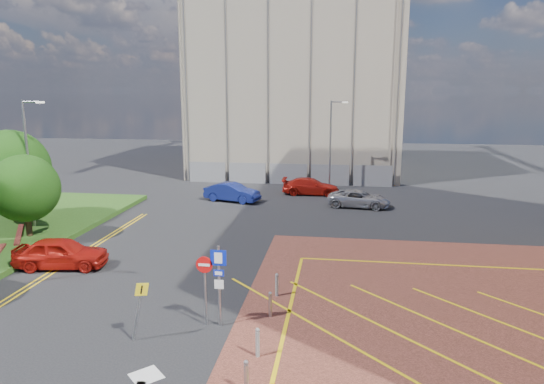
% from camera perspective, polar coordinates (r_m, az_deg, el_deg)
% --- Properties ---
extents(ground, '(140.00, 140.00, 0.00)m').
position_cam_1_polar(ground, '(18.65, -8.45, -16.58)').
color(ground, black).
rests_on(ground, ground).
extents(tree_c, '(4.00, 4.00, 4.90)m').
position_cam_1_polar(tree_c, '(32.08, -27.08, 0.38)').
color(tree_c, '#3D2B1C').
rests_on(tree_c, grass_bed).
extents(tree_d, '(5.00, 5.00, 6.08)m').
position_cam_1_polar(tree_d, '(36.11, -28.39, 2.49)').
color(tree_d, '#3D2B1C').
rests_on(tree_d, grass_bed).
extents(lamp_left_far, '(1.53, 0.16, 8.00)m').
position_cam_1_polar(lamp_left_far, '(34.00, -26.67, 3.51)').
color(lamp_left_far, '#9EA0A8').
rests_on(lamp_left_far, grass_bed).
extents(lamp_back, '(1.53, 0.16, 8.00)m').
position_cam_1_polar(lamp_back, '(43.93, 6.99, 5.88)').
color(lamp_back, '#9EA0A8').
rests_on(lamp_back, ground).
extents(sign_cluster, '(1.17, 0.12, 3.20)m').
position_cam_1_polar(sign_cluster, '(18.61, -6.88, -9.96)').
color(sign_cluster, '#9EA0A8').
rests_on(sign_cluster, ground).
extents(warning_sign, '(0.70, 0.41, 2.25)m').
position_cam_1_polar(warning_sign, '(18.22, -15.37, -12.60)').
color(warning_sign, '#9EA0A8').
rests_on(warning_sign, ground).
extents(bollard_row, '(0.14, 11.14, 0.90)m').
position_cam_1_polar(bollard_row, '(16.53, -2.12, -18.58)').
color(bollard_row, '#9EA0A8').
rests_on(bollard_row, forecourt).
extents(construction_building, '(21.20, 19.20, 22.00)m').
position_cam_1_polar(construction_building, '(55.95, 3.11, 14.01)').
color(construction_building, gray).
rests_on(construction_building, ground).
extents(construction_fence, '(21.60, 0.06, 2.00)m').
position_cam_1_polar(construction_fence, '(46.52, 3.14, 2.10)').
color(construction_fence, gray).
rests_on(construction_fence, ground).
extents(car_red_left, '(4.79, 2.49, 1.56)m').
position_cam_1_polar(car_red_left, '(26.96, -23.55, -6.58)').
color(car_red_left, '#B5170F').
rests_on(car_red_left, ground).
extents(car_blue_back, '(4.82, 2.76, 1.50)m').
position_cam_1_polar(car_blue_back, '(39.52, -4.71, -0.02)').
color(car_blue_back, navy).
rests_on(car_blue_back, ground).
extents(car_red_back, '(4.95, 2.07, 1.43)m').
position_cam_1_polar(car_red_back, '(42.16, 4.57, 0.67)').
color(car_red_back, red).
rests_on(car_red_back, ground).
extents(car_silver_back, '(4.97, 2.73, 1.32)m').
position_cam_1_polar(car_silver_back, '(38.05, 10.19, -0.78)').
color(car_silver_back, '#A5A5AC').
rests_on(car_silver_back, ground).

